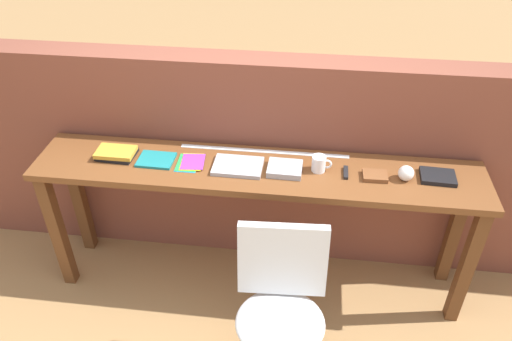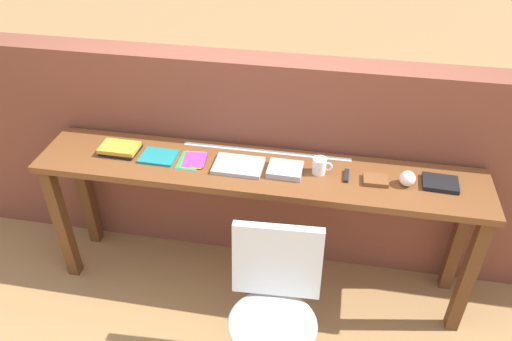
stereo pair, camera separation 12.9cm
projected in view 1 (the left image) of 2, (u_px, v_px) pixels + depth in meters
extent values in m
plane|color=#9E7547|center=(251.00, 315.00, 3.01)|extent=(40.00, 40.00, 0.00)
cube|color=brown|center=(264.00, 162.00, 3.13)|extent=(6.00, 0.20, 1.38)
cube|color=brown|center=(257.00, 171.00, 2.75)|extent=(2.50, 0.44, 0.04)
cube|color=#5B341A|center=(58.00, 232.00, 3.00)|extent=(0.07, 0.07, 0.84)
cube|color=#5B341A|center=(466.00, 267.00, 2.76)|extent=(0.07, 0.07, 0.84)
cube|color=#5B341A|center=(79.00, 198.00, 3.26)|extent=(0.07, 0.07, 0.84)
cube|color=#5B341A|center=(455.00, 229.00, 3.02)|extent=(0.07, 0.07, 0.84)
ellipsoid|color=silver|center=(280.00, 323.00, 2.43)|extent=(0.46, 0.44, 0.08)
cube|color=silver|center=(283.00, 260.00, 2.44)|extent=(0.45, 0.13, 0.40)
cylinder|color=#B2B2B7|center=(249.00, 325.00, 2.71)|extent=(0.02, 0.02, 0.41)
cylinder|color=#B2B2B7|center=(310.00, 329.00, 2.69)|extent=(0.02, 0.02, 0.41)
cube|color=black|center=(117.00, 154.00, 2.83)|extent=(0.22, 0.17, 0.02)
cube|color=gold|center=(116.00, 152.00, 2.81)|extent=(0.22, 0.14, 0.02)
cube|color=#19757A|center=(156.00, 160.00, 2.79)|extent=(0.20, 0.16, 0.01)
cube|color=#3399D8|center=(188.00, 164.00, 2.77)|extent=(0.12, 0.17, 0.00)
cube|color=green|center=(188.00, 163.00, 2.77)|extent=(0.12, 0.17, 0.00)
cube|color=yellow|center=(192.00, 162.00, 2.78)|extent=(0.13, 0.17, 0.00)
cube|color=purple|center=(193.00, 162.00, 2.77)|extent=(0.14, 0.16, 0.00)
cube|color=#9E9EA3|center=(238.00, 166.00, 2.74)|extent=(0.27, 0.19, 0.02)
cube|color=#9E9EA3|center=(285.00, 169.00, 2.71)|extent=(0.19, 0.16, 0.03)
cylinder|color=white|center=(319.00, 164.00, 2.70)|extent=(0.08, 0.08, 0.09)
torus|color=white|center=(327.00, 164.00, 2.69)|extent=(0.06, 0.01, 0.06)
cube|color=black|center=(346.00, 172.00, 2.69)|extent=(0.03, 0.11, 0.02)
cube|color=brown|center=(375.00, 176.00, 2.66)|extent=(0.13, 0.10, 0.02)
sphere|color=silver|center=(406.00, 173.00, 2.63)|extent=(0.08, 0.08, 0.08)
cube|color=black|center=(438.00, 177.00, 2.66)|extent=(0.19, 0.15, 0.02)
cube|color=silver|center=(264.00, 151.00, 2.87)|extent=(0.97, 0.03, 0.00)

